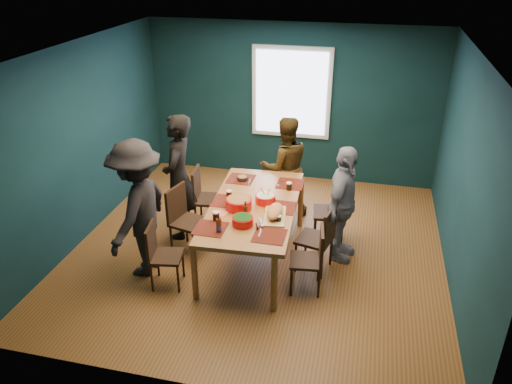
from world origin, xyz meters
The scene contains 26 objects.
room centered at (0.00, 0.27, 1.37)m, with size 5.01×5.01×2.71m.
dining_table centered at (0.00, -0.25, 0.74)m, with size 1.19×2.21×0.82m.
chair_left_far centered at (-0.92, 0.42, 0.54)m, with size 0.46×0.46×0.92m.
chair_left_mid centered at (-0.98, -0.26, 0.55)m, with size 0.51×0.51×0.94m.
chair_left_near centered at (-0.99, -1.06, 0.49)m, with size 0.44×0.44×0.84m.
chair_right_far centered at (1.01, 0.42, 0.55)m, with size 0.48×0.48×0.95m.
chair_right_mid centered at (0.89, -0.32, 0.53)m, with size 0.50×0.50×0.91m.
chair_right_near centered at (0.84, -0.74, 0.49)m, with size 0.43×0.43×0.85m.
person_far_left centered at (-1.17, 0.14, 0.90)m, with size 0.66×0.43×1.81m, color black.
person_back centered at (0.16, 1.09, 0.79)m, with size 0.76×0.60×1.57m, color black.
person_right centered at (1.10, 0.05, 0.80)m, with size 0.93×0.39×1.59m, color silver.
person_near_left centered at (-1.32, -0.83, 0.90)m, with size 1.16×0.66×1.79m, color black.
bowl_salad centered at (-0.16, -0.40, 0.89)m, with size 0.33×0.33×0.14m.
bowl_dumpling centered at (0.13, -0.16, 0.88)m, with size 0.26×0.26×0.25m.
bowl_herbs centered at (-0.01, -0.78, 0.88)m, with size 0.26×0.26×0.11m.
cutting_board centered at (0.32, -0.51, 0.88)m, with size 0.34×0.65×0.14m.
small_bowl centered at (-0.33, 0.41, 0.85)m, with size 0.15×0.15×0.06m.
beer_bottle_a centered at (-0.24, -1.00, 0.91)m, with size 0.07×0.07×0.24m.
beer_bottle_b centered at (-0.02, -0.60, 0.90)m, with size 0.06×0.06×0.22m.
cola_glass_a centered at (-0.35, -0.75, 0.88)m, with size 0.08×0.08×0.12m.
cola_glass_b centered at (0.39, -0.62, 0.87)m, with size 0.07×0.07×0.09m.
cola_glass_c centered at (0.36, 0.27, 0.88)m, with size 0.08×0.08×0.11m.
cola_glass_d centered at (-0.36, -0.15, 0.88)m, with size 0.08×0.08×0.11m.
napkin_a centered at (0.33, -0.16, 0.82)m, with size 0.13×0.13×0.00m, color #E86861.
napkin_b centered at (-0.34, -0.57, 0.82)m, with size 0.14×0.14×0.00m, color #E86861.
napkin_c centered at (0.31, -1.01, 0.82)m, with size 0.14×0.14×0.00m, color #E86861.
Camera 1 is at (1.32, -5.73, 3.83)m, focal length 35.00 mm.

